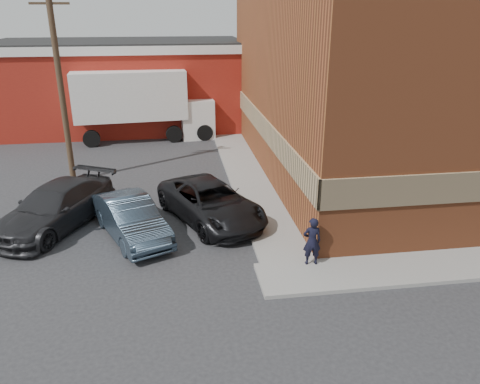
{
  "coord_description": "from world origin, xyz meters",
  "views": [
    {
      "loc": [
        -2.76,
        -12.5,
        7.5
      ],
      "look_at": [
        -0.67,
        1.74,
        1.84
      ],
      "focal_mm": 35.0,
      "sensor_mm": 36.0,
      "label": 1
    }
  ],
  "objects_px": {
    "warehouse": "(122,84)",
    "suv_b": "(55,207)",
    "utility_pole": "(59,77)",
    "suv_a": "(211,202)",
    "brick_building": "(408,72)",
    "sedan": "(131,218)",
    "box_truck": "(145,100)",
    "man": "(312,241)"
  },
  "relations": [
    {
      "from": "suv_a",
      "to": "warehouse",
      "type": "bearing_deg",
      "value": 81.61
    },
    {
      "from": "suv_a",
      "to": "utility_pole",
      "type": "bearing_deg",
      "value": 114.53
    },
    {
      "from": "box_truck",
      "to": "suv_a",
      "type": "bearing_deg",
      "value": -81.87
    },
    {
      "from": "warehouse",
      "to": "suv_a",
      "type": "height_order",
      "value": "warehouse"
    },
    {
      "from": "brick_building",
      "to": "box_truck",
      "type": "height_order",
      "value": "brick_building"
    },
    {
      "from": "man",
      "to": "sedan",
      "type": "bearing_deg",
      "value": -24.08
    },
    {
      "from": "utility_pole",
      "to": "box_truck",
      "type": "distance_m",
      "value": 8.08
    },
    {
      "from": "brick_building",
      "to": "sedan",
      "type": "height_order",
      "value": "brick_building"
    },
    {
      "from": "box_truck",
      "to": "suv_b",
      "type": "bearing_deg",
      "value": -107.75
    },
    {
      "from": "brick_building",
      "to": "utility_pole",
      "type": "relative_size",
      "value": 2.03
    },
    {
      "from": "suv_a",
      "to": "box_truck",
      "type": "bearing_deg",
      "value": 79.19
    },
    {
      "from": "utility_pole",
      "to": "suv_a",
      "type": "bearing_deg",
      "value": -41.68
    },
    {
      "from": "man",
      "to": "box_truck",
      "type": "xyz_separation_m",
      "value": [
        -5.61,
        16.32,
        1.51
      ]
    },
    {
      "from": "utility_pole",
      "to": "sedan",
      "type": "relative_size",
      "value": 2.07
    },
    {
      "from": "man",
      "to": "box_truck",
      "type": "relative_size",
      "value": 0.18
    },
    {
      "from": "brick_building",
      "to": "man",
      "type": "height_order",
      "value": "brick_building"
    },
    {
      "from": "brick_building",
      "to": "suv_a",
      "type": "bearing_deg",
      "value": -151.89
    },
    {
      "from": "man",
      "to": "sedan",
      "type": "xyz_separation_m",
      "value": [
        -5.62,
        2.89,
        -0.18
      ]
    },
    {
      "from": "warehouse",
      "to": "utility_pole",
      "type": "distance_m",
      "value": 11.27
    },
    {
      "from": "suv_a",
      "to": "suv_b",
      "type": "height_order",
      "value": "suv_b"
    },
    {
      "from": "utility_pole",
      "to": "man",
      "type": "bearing_deg",
      "value": -46.58
    },
    {
      "from": "brick_building",
      "to": "suv_a",
      "type": "height_order",
      "value": "brick_building"
    },
    {
      "from": "box_truck",
      "to": "sedan",
      "type": "bearing_deg",
      "value": -94.89
    },
    {
      "from": "brick_building",
      "to": "suv_b",
      "type": "height_order",
      "value": "brick_building"
    },
    {
      "from": "brick_building",
      "to": "sedan",
      "type": "xyz_separation_m",
      "value": [
        -12.86,
        -6.35,
        -3.97
      ]
    },
    {
      "from": "brick_building",
      "to": "suv_b",
      "type": "bearing_deg",
      "value": -162.01
    },
    {
      "from": "brick_building",
      "to": "box_truck",
      "type": "distance_m",
      "value": 14.85
    },
    {
      "from": "warehouse",
      "to": "box_truck",
      "type": "height_order",
      "value": "warehouse"
    },
    {
      "from": "brick_building",
      "to": "man",
      "type": "bearing_deg",
      "value": -128.07
    },
    {
      "from": "brick_building",
      "to": "utility_pole",
      "type": "distance_m",
      "value": 16.0
    },
    {
      "from": "suv_a",
      "to": "sedan",
      "type": "bearing_deg",
      "value": 175.72
    },
    {
      "from": "sedan",
      "to": "box_truck",
      "type": "xyz_separation_m",
      "value": [
        0.01,
        13.43,
        1.69
      ]
    },
    {
      "from": "utility_pole",
      "to": "man",
      "type": "xyz_separation_m",
      "value": [
        8.75,
        -9.25,
        -3.85
      ]
    },
    {
      "from": "brick_building",
      "to": "box_truck",
      "type": "xyz_separation_m",
      "value": [
        -12.86,
        7.07,
        -2.28
      ]
    },
    {
      "from": "warehouse",
      "to": "suv_b",
      "type": "relative_size",
      "value": 3.05
    },
    {
      "from": "sedan",
      "to": "utility_pole",
      "type": "bearing_deg",
      "value": 92.66
    },
    {
      "from": "man",
      "to": "suv_a",
      "type": "relative_size",
      "value": 0.3
    },
    {
      "from": "sedan",
      "to": "box_truck",
      "type": "height_order",
      "value": "box_truck"
    },
    {
      "from": "brick_building",
      "to": "suv_a",
      "type": "distance_m",
      "value": 12.0
    },
    {
      "from": "suv_a",
      "to": "box_truck",
      "type": "distance_m",
      "value": 12.84
    },
    {
      "from": "warehouse",
      "to": "utility_pole",
      "type": "bearing_deg",
      "value": -97.77
    },
    {
      "from": "sedan",
      "to": "brick_building",
      "type": "bearing_deg",
      "value": 2.74
    }
  ]
}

